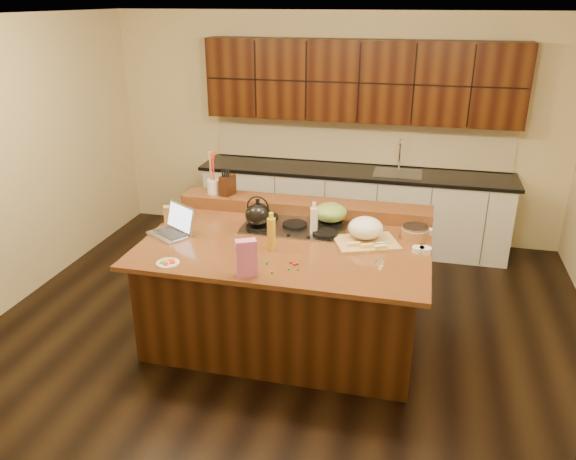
# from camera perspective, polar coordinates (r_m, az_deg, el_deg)

# --- Properties ---
(room) EXTENTS (5.52, 5.02, 2.72)m
(room) POSITION_cam_1_polar(r_m,az_deg,el_deg) (4.60, -0.15, 3.80)
(room) COLOR black
(room) RESTS_ON ground
(island) EXTENTS (2.40, 1.60, 0.92)m
(island) POSITION_cam_1_polar(r_m,az_deg,el_deg) (4.95, -0.14, -5.95)
(island) COLOR black
(island) RESTS_ON ground
(back_ledge) EXTENTS (2.40, 0.30, 0.12)m
(back_ledge) POSITION_cam_1_polar(r_m,az_deg,el_deg) (5.36, 1.64, 2.39)
(back_ledge) COLOR black
(back_ledge) RESTS_ON island
(cooktop) EXTENTS (0.92, 0.52, 0.05)m
(cooktop) POSITION_cam_1_polar(r_m,az_deg,el_deg) (5.02, 0.67, 0.39)
(cooktop) COLOR gray
(cooktop) RESTS_ON island
(back_counter) EXTENTS (3.70, 0.66, 2.40)m
(back_counter) POSITION_cam_1_polar(r_m,az_deg,el_deg) (6.75, 6.89, 6.54)
(back_counter) COLOR silver
(back_counter) RESTS_ON ground
(kettle) EXTENTS (0.24, 0.24, 0.21)m
(kettle) POSITION_cam_1_polar(r_m,az_deg,el_deg) (4.92, -3.07, 1.56)
(kettle) COLOR black
(kettle) RESTS_ON cooktop
(green_bowl) EXTENTS (0.32, 0.32, 0.16)m
(green_bowl) POSITION_cam_1_polar(r_m,az_deg,el_deg) (5.04, 4.34, 1.80)
(green_bowl) COLOR olive
(green_bowl) RESTS_ON cooktop
(laptop) EXTENTS (0.46, 0.43, 0.25)m
(laptop) POSITION_cam_1_polar(r_m,az_deg,el_deg) (4.97, -11.45, 0.35)
(laptop) COLOR #B7B7BC
(laptop) RESTS_ON island
(oil_bottle) EXTENTS (0.09, 0.09, 0.27)m
(oil_bottle) POSITION_cam_1_polar(r_m,az_deg,el_deg) (4.55, -1.70, -0.42)
(oil_bottle) COLOR gold
(oil_bottle) RESTS_ON island
(vinegar_bottle) EXTENTS (0.08, 0.08, 0.25)m
(vinegar_bottle) POSITION_cam_1_polar(r_m,az_deg,el_deg) (4.83, 2.65, 0.88)
(vinegar_bottle) COLOR silver
(vinegar_bottle) RESTS_ON island
(wooden_tray) EXTENTS (0.61, 0.53, 0.20)m
(wooden_tray) POSITION_cam_1_polar(r_m,az_deg,el_deg) (4.76, 7.91, -0.12)
(wooden_tray) COLOR tan
(wooden_tray) RESTS_ON island
(ramekin_a) EXTENTS (0.13, 0.13, 0.04)m
(ramekin_a) POSITION_cam_1_polar(r_m,az_deg,el_deg) (4.66, 13.10, -1.95)
(ramekin_a) COLOR white
(ramekin_a) RESTS_ON island
(ramekin_b) EXTENTS (0.13, 0.13, 0.04)m
(ramekin_b) POSITION_cam_1_polar(r_m,az_deg,el_deg) (4.66, 13.76, -2.01)
(ramekin_b) COLOR white
(ramekin_b) RESTS_ON island
(ramekin_c) EXTENTS (0.13, 0.13, 0.04)m
(ramekin_c) POSITION_cam_1_polar(r_m,az_deg,el_deg) (5.04, 13.90, -0.13)
(ramekin_c) COLOR white
(ramekin_c) RESTS_ON island
(strainer_bowl) EXTENTS (0.25, 0.25, 0.09)m
(strainer_bowl) POSITION_cam_1_polar(r_m,az_deg,el_deg) (4.91, 12.77, -0.32)
(strainer_bowl) COLOR #996B3F
(strainer_bowl) RESTS_ON island
(kitchen_timer) EXTENTS (0.10, 0.10, 0.07)m
(kitchen_timer) POSITION_cam_1_polar(r_m,az_deg,el_deg) (4.41, 9.41, -2.88)
(kitchen_timer) COLOR silver
(kitchen_timer) RESTS_ON island
(pink_bag) EXTENTS (0.17, 0.14, 0.28)m
(pink_bag) POSITION_cam_1_polar(r_m,az_deg,el_deg) (4.13, -4.26, -2.86)
(pink_bag) COLOR pink
(pink_bag) RESTS_ON island
(candy_plate) EXTENTS (0.22, 0.22, 0.01)m
(candy_plate) POSITION_cam_1_polar(r_m,az_deg,el_deg) (4.45, -12.11, -3.30)
(candy_plate) COLOR white
(candy_plate) RESTS_ON island
(package_box) EXTENTS (0.13, 0.11, 0.15)m
(package_box) POSITION_cam_1_polar(r_m,az_deg,el_deg) (5.23, -11.88, 1.57)
(package_box) COLOR #C08443
(package_box) RESTS_ON island
(utensil_crock) EXTENTS (0.14, 0.14, 0.14)m
(utensil_crock) POSITION_cam_1_polar(r_m,az_deg,el_deg) (5.57, -7.59, 4.39)
(utensil_crock) COLOR white
(utensil_crock) RESTS_ON back_ledge
(knife_block) EXTENTS (0.13, 0.18, 0.19)m
(knife_block) POSITION_cam_1_polar(r_m,az_deg,el_deg) (5.51, -6.15, 4.56)
(knife_block) COLOR black
(knife_block) RESTS_ON back_ledge
(gumdrop_0) EXTENTS (0.02, 0.02, 0.02)m
(gumdrop_0) POSITION_cam_1_polar(r_m,az_deg,el_deg) (4.32, 0.65, -3.51)
(gumdrop_0) COLOR red
(gumdrop_0) RESTS_ON island
(gumdrop_1) EXTENTS (0.02, 0.02, 0.02)m
(gumdrop_1) POSITION_cam_1_polar(r_m,az_deg,el_deg) (4.25, 1.00, -4.01)
(gumdrop_1) COLOR #198C26
(gumdrop_1) RESTS_ON island
(gumdrop_2) EXTENTS (0.02, 0.02, 0.02)m
(gumdrop_2) POSITION_cam_1_polar(r_m,az_deg,el_deg) (4.48, -4.61, -2.61)
(gumdrop_2) COLOR red
(gumdrop_2) RESTS_ON island
(gumdrop_3) EXTENTS (0.02, 0.02, 0.02)m
(gumdrop_3) POSITION_cam_1_polar(r_m,az_deg,el_deg) (4.34, -2.16, -3.40)
(gumdrop_3) COLOR #198C26
(gumdrop_3) RESTS_ON island
(gumdrop_4) EXTENTS (0.02, 0.02, 0.02)m
(gumdrop_4) POSITION_cam_1_polar(r_m,az_deg,el_deg) (4.34, 0.96, -3.43)
(gumdrop_4) COLOR red
(gumdrop_4) RESTS_ON island
(gumdrop_5) EXTENTS (0.02, 0.02, 0.02)m
(gumdrop_5) POSITION_cam_1_polar(r_m,az_deg,el_deg) (4.37, -2.17, -3.21)
(gumdrop_5) COLOR #198C26
(gumdrop_5) RESTS_ON island
(gumdrop_6) EXTENTS (0.02, 0.02, 0.02)m
(gumdrop_6) POSITION_cam_1_polar(r_m,az_deg,el_deg) (4.35, 0.31, -3.30)
(gumdrop_6) COLOR red
(gumdrop_6) RESTS_ON island
(gumdrop_7) EXTENTS (0.02, 0.02, 0.02)m
(gumdrop_7) POSITION_cam_1_polar(r_m,az_deg,el_deg) (4.25, 0.07, -3.98)
(gumdrop_7) COLOR #198C26
(gumdrop_7) RESTS_ON island
(gumdrop_8) EXTENTS (0.02, 0.02, 0.02)m
(gumdrop_8) POSITION_cam_1_polar(r_m,az_deg,el_deg) (4.32, -4.33, -3.60)
(gumdrop_8) COLOR red
(gumdrop_8) RESTS_ON island
(gumdrop_9) EXTENTS (0.02, 0.02, 0.02)m
(gumdrop_9) POSITION_cam_1_polar(r_m,az_deg,el_deg) (4.20, -1.63, -4.31)
(gumdrop_9) COLOR #198C26
(gumdrop_9) RESTS_ON island
(gumdrop_10) EXTENTS (0.02, 0.02, 0.02)m
(gumdrop_10) POSITION_cam_1_polar(r_m,az_deg,el_deg) (4.42, -3.83, -2.92)
(gumdrop_10) COLOR red
(gumdrop_10) RESTS_ON island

